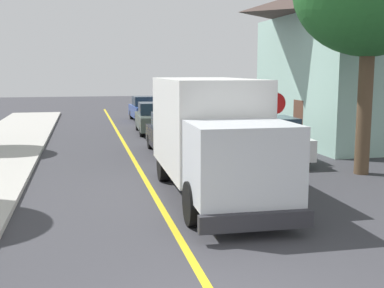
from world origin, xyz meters
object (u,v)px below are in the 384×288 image
object	(u,v)px
parked_car_near	(173,134)
parked_van_across	(272,140)
house_across_street	(381,52)
box_truck	(211,132)
parked_car_far	(145,109)
stop_sign	(275,114)
parked_car_mid	(154,119)

from	to	relation	value
parked_car_near	parked_van_across	xyz separation A→B (m)	(3.42, -2.34, 0.00)
parked_car_near	house_across_street	size ratio (longest dim) A/B	0.43
parked_car_near	house_across_street	world-z (taller)	house_across_street
box_truck	parked_van_across	bearing A→B (deg)	51.94
parked_car_far	parked_van_across	world-z (taller)	same
house_across_street	parked_car_near	bearing A→B (deg)	-171.27
stop_sign	parked_car_near	bearing A→B (deg)	133.82
parked_van_across	stop_sign	bearing A→B (deg)	-105.49
parked_van_across	stop_sign	world-z (taller)	stop_sign
parked_car_near	parked_van_across	world-z (taller)	same
parked_car_near	parked_van_across	distance (m)	4.14
parked_car_far	house_across_street	bearing A→B (deg)	-49.60
box_truck	parked_car_near	distance (m)	7.06
parked_van_across	stop_sign	xyz separation A→B (m)	(-0.26, -0.95, 1.06)
stop_sign	parked_van_across	bearing A→B (deg)	74.51
parked_car_mid	house_across_street	world-z (taller)	house_across_street
house_across_street	parked_van_across	bearing A→B (deg)	-151.04
box_truck	parked_car_far	world-z (taller)	box_truck
stop_sign	box_truck	bearing A→B (deg)	-132.41
box_truck	parked_car_far	bearing A→B (deg)	87.89
parked_car_mid	box_truck	bearing A→B (deg)	-91.62
parked_car_near	house_across_street	bearing A→B (deg)	8.73
parked_car_far	stop_sign	distance (m)	16.96
parked_car_near	parked_van_across	size ratio (longest dim) A/B	0.99
parked_car_mid	house_across_street	xyz separation A→B (m)	(10.41, -5.17, 3.51)
box_truck	parked_car_far	size ratio (longest dim) A/B	1.62
box_truck	parked_van_across	distance (m)	5.99
box_truck	house_across_street	xyz separation A→B (m)	(10.80, 8.61, 2.53)
parked_car_near	parked_car_mid	world-z (taller)	same
parked_car_near	parked_car_mid	distance (m)	6.79
parked_van_across	box_truck	bearing A→B (deg)	-128.06
box_truck	parked_van_across	size ratio (longest dim) A/B	1.61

